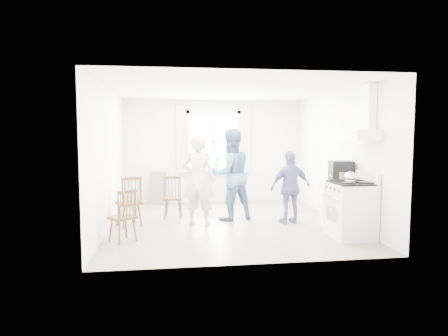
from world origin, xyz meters
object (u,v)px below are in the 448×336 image
Objects in this scene: low_cabinet at (337,204)px; person_right at (291,187)px; windsor_chair_b at (172,192)px; gas_stove at (351,209)px; stereo_stack at (341,171)px; person_mid at (231,175)px; windsor_chair_c at (125,210)px; person_left at (199,180)px; windsor_chair_a at (131,196)px.

low_cabinet is 0.63× the size of person_right.
windsor_chair_b is 2.41m from person_right.
person_right is (-0.70, 1.15, 0.23)m from gas_stove.
low_cabinet is 0.63m from stereo_stack.
low_cabinet is at bearing 125.24° from stereo_stack.
person_mid is at bearing 152.51° from stereo_stack.
gas_stove is 1.29× the size of windsor_chair_c.
gas_stove is 0.64× the size of person_left.
windsor_chair_a is 1.07× the size of windsor_chair_b.
windsor_chair_a reaches higher than windsor_chair_b.
person_left is at bearing -0.64° from windsor_chair_a.
stereo_stack reaches higher than windsor_chair_a.
person_mid is at bearing 153.26° from low_cabinet.
stereo_stack is (0.10, 0.65, 0.59)m from gas_stove.
gas_stove is 1.16× the size of windsor_chair_a.
gas_stove is 1.24× the size of windsor_chair_b.
person_mid is at bearing 11.31° from windsor_chair_a.
windsor_chair_b is 1.04× the size of windsor_chair_c.
person_mid is at bearing -127.99° from person_left.
gas_stove is at bearing 174.78° from person_left.
person_mid is (1.18, -0.25, 0.38)m from windsor_chair_b.
windsor_chair_c is 0.47× the size of person_mid.
stereo_stack is 3.95m from windsor_chair_a.
windsor_chair_b is (-2.98, 1.89, 0.07)m from gas_stove.
person_left reaches higher than windsor_chair_b.
low_cabinet is 0.93× the size of windsor_chair_a.
stereo_stack is 3.37m from windsor_chair_b.
windsor_chair_a is at bearing 171.15° from stereo_stack.
gas_stove is at bearing 110.66° from person_right.
gas_stove is 2.81m from person_left.
windsor_chair_b is 0.63× the size of person_right.
person_left is at bearing 13.98° from person_mid.
windsor_chair_c is 3.20m from person_right.
low_cabinet is 0.49× the size of person_mid.
windsor_chair_c is at bearing -173.30° from stereo_stack.
gas_stove reaches higher than low_cabinet.
person_mid reaches higher than stereo_stack.
windsor_chair_c is (0.01, -1.06, -0.06)m from windsor_chair_a.
stereo_stack is 1.01m from person_right.
person_mid is 1.23m from person_right.
windsor_chair_a is at bearing 171.79° from low_cabinet.
person_left is 0.80m from person_mid.
low_cabinet and windsor_chair_b have the same top height.
person_left is 0.95× the size of person_mid.
low_cabinet is at bearing 7.49° from windsor_chair_c.
person_right is at bearing 17.33° from windsor_chair_c.
windsor_chair_c is at bearing 60.69° from person_left.
stereo_stack reaches higher than low_cabinet.
windsor_chair_a reaches higher than low_cabinet.
low_cabinet is 2.15m from person_mid.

